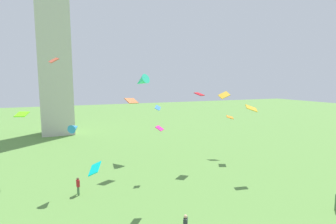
{
  "coord_description": "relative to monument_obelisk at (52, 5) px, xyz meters",
  "views": [
    {
      "loc": [
        -10.38,
        -4.75,
        11.19
      ],
      "look_at": [
        0.06,
        20.41,
        7.86
      ],
      "focal_mm": 26.66,
      "sensor_mm": 36.0,
      "label": 1
    }
  ],
  "objects": [
    {
      "name": "kite_flying_1",
      "position": [
        3.15,
        -40.94,
        -21.63
      ],
      "size": [
        1.01,
        1.37,
        0.83
      ],
      "rotation": [
        0.0,
        0.0,
        1.2
      ],
      "color": "#05D9CE"
    },
    {
      "name": "kite_flying_10",
      "position": [
        17.91,
        -29.47,
        -17.27
      ],
      "size": [
        1.81,
        1.75,
        0.45
      ],
      "rotation": [
        0.0,
        0.0,
        0.7
      ],
      "color": "red"
    },
    {
      "name": "kite_flying_8",
      "position": [
        24.68,
        -25.46,
        -17.74
      ],
      "size": [
        1.66,
        1.11,
        1.23
      ],
      "rotation": [
        0.0,
        0.0,
        6.2
      ],
      "color": "#E7A309"
    },
    {
      "name": "kite_flying_3",
      "position": [
        0.4,
        -23.52,
        -12.98
      ],
      "size": [
        1.33,
        1.67,
        0.88
      ],
      "rotation": [
        0.0,
        0.0,
        4.94
      ],
      "color": "#E25636"
    },
    {
      "name": "monument_obelisk",
      "position": [
        0.0,
        0.0,
        0.0
      ],
      "size": [
        6.36,
        6.36,
        53.64
      ],
      "color": "beige",
      "rests_on": "ground_plane"
    },
    {
      "name": "kite_flying_2",
      "position": [
        9.33,
        -37.35,
        -19.86
      ],
      "size": [
        1.05,
        1.12,
        0.41
      ],
      "rotation": [
        0.0,
        0.0,
        0.92
      ],
      "color": "#ED228D"
    },
    {
      "name": "kite_flying_11",
      "position": [
        2.25,
        -31.62,
        -20.29
      ],
      "size": [
        1.44,
        1.58,
        1.0
      ],
      "rotation": [
        0.0,
        0.0,
        2.58
      ],
      "color": "#2E8DD7"
    },
    {
      "name": "kite_flying_9",
      "position": [
        23.26,
        -29.0,
        -20.71
      ],
      "size": [
        1.51,
        1.64,
        0.43
      ],
      "rotation": [
        0.0,
        0.0,
        4.18
      ],
      "color": "orange"
    },
    {
      "name": "kite_flying_6",
      "position": [
        11.67,
        -30.52,
        -18.73
      ],
      "size": [
        1.0,
        0.95,
        0.65
      ],
      "rotation": [
        0.0,
        0.0,
        0.99
      ],
      "color": "blue"
    },
    {
      "name": "kite_flying_5",
      "position": [
        21.74,
        -35.1,
        -18.75
      ],
      "size": [
        1.67,
        1.26,
        0.9
      ],
      "rotation": [
        0.0,
        0.0,
        2.8
      ],
      "color": "gold"
    },
    {
      "name": "kite_flying_4",
      "position": [
        -1.31,
        -38.9,
        -17.85
      ],
      "size": [
        0.88,
        1.1,
        0.27
      ],
      "rotation": [
        0.0,
        0.0,
        4.49
      ],
      "color": "#67E912"
    },
    {
      "name": "kite_flying_0",
      "position": [
        12.32,
        -21.6,
        -15.58
      ],
      "size": [
        2.53,
        2.94,
        2.21
      ],
      "rotation": [
        0.0,
        0.0,
        3.64
      ],
      "color": "#37EAC0"
    },
    {
      "name": "person_0",
      "position": [
        2.27,
        -33.05,
        -25.82
      ],
      "size": [
        0.33,
        0.54,
        1.77
      ],
      "rotation": [
        0.0,
        0.0,
        1.72
      ],
      "color": "#51754C",
      "rests_on": "ground_plane"
    },
    {
      "name": "kite_flying_7",
      "position": [
        9.14,
        -27.85,
        -18.01
      ],
      "size": [
        1.86,
        1.67,
        0.73
      ],
      "rotation": [
        0.0,
        0.0,
        0.52
      ],
      "color": "#CA541E"
    }
  ]
}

